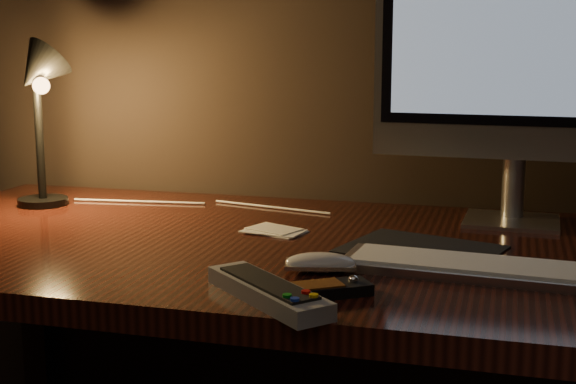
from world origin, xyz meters
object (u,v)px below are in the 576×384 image
(keyboard, at_px, (498,269))
(mouse, at_px, (320,265))
(monitor, at_px, (521,46))
(tv_remote, at_px, (268,291))
(media_remote, at_px, (322,289))
(desk, at_px, (322,304))
(desk_lamp, at_px, (38,94))

(keyboard, relative_size, mouse, 4.39)
(monitor, height_order, tv_remote, monitor)
(media_remote, xyz_separation_m, tv_remote, (-0.06, -0.04, 0.00))
(desk, height_order, tv_remote, tv_remote)
(desk, relative_size, desk_lamp, 4.67)
(mouse, relative_size, media_remote, 0.77)
(mouse, bearing_deg, desk_lamp, 142.22)
(tv_remote, bearing_deg, mouse, 118.74)
(mouse, distance_m, desk_lamp, 0.74)
(desk, distance_m, keyboard, 0.38)
(desk, bearing_deg, tv_remote, -87.48)
(mouse, relative_size, desk_lamp, 0.30)
(tv_remote, relative_size, desk_lamp, 0.61)
(tv_remote, distance_m, desk_lamp, 0.79)
(mouse, height_order, media_remote, media_remote)
(desk, height_order, keyboard, keyboard)
(desk, xyz_separation_m, keyboard, (0.30, -0.18, 0.14))
(mouse, bearing_deg, monitor, 43.29)
(monitor, xyz_separation_m, keyboard, (-0.02, -0.35, -0.32))
(monitor, relative_size, keyboard, 1.21)
(monitor, bearing_deg, desk_lamp, -170.87)
(keyboard, relative_size, tv_remote, 2.17)
(media_remote, height_order, tv_remote, tv_remote)
(monitor, bearing_deg, desk, -149.11)
(monitor, distance_m, media_remote, 0.65)
(monitor, height_order, media_remote, monitor)
(mouse, xyz_separation_m, tv_remote, (-0.03, -0.15, 0.00))
(media_remote, bearing_deg, desk, 68.76)
(monitor, height_order, mouse, monitor)
(media_remote, relative_size, tv_remote, 0.64)
(monitor, xyz_separation_m, tv_remote, (-0.30, -0.56, -0.31))
(mouse, xyz_separation_m, desk_lamp, (-0.65, 0.30, 0.22))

